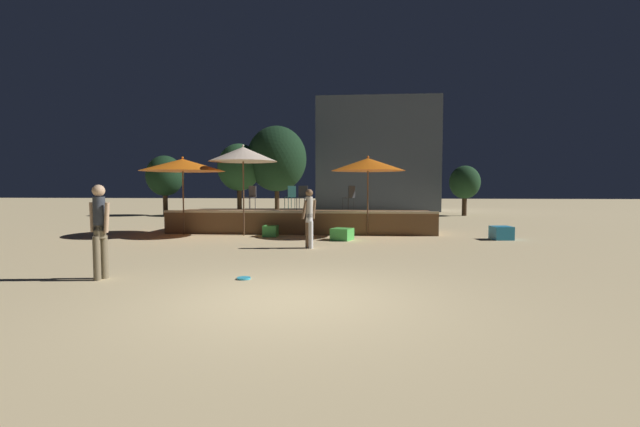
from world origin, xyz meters
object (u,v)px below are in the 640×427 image
cube_seat_2 (342,234)px  bistro_chair_0 (350,195)px  patio_umbrella_1 (183,165)px  patio_umbrella_2 (368,165)px  cube_seat_0 (501,233)px  background_tree_3 (165,176)px  background_tree_0 (277,159)px  person_1 (100,228)px  bistro_chair_1 (251,195)px  patio_umbrella_0 (243,154)px  frisbee_disc (244,278)px  cube_seat_1 (270,231)px  background_tree_1 (239,167)px  bistro_chair_3 (291,195)px  bistro_chair_2 (303,195)px  background_tree_2 (465,183)px  person_0 (309,217)px

cube_seat_2 → bistro_chair_0: bearing=84.5°
patio_umbrella_1 → patio_umbrella_2: same height
patio_umbrella_1 → cube_seat_0: patio_umbrella_1 is taller
patio_umbrella_2 → background_tree_3: 15.70m
bistro_chair_0 → background_tree_0: bearing=-113.6°
person_1 → bistro_chair_1: bearing=-170.0°
patio_umbrella_0 → frisbee_disc: size_ratio=12.53×
patio_umbrella_0 → bistro_chair_0: patio_umbrella_0 is taller
patio_umbrella_0 → cube_seat_1: patio_umbrella_0 is taller
frisbee_disc → patio_umbrella_0: bearing=104.7°
frisbee_disc → background_tree_1: size_ratio=0.06×
bistro_chair_3 → background_tree_0: background_tree_0 is taller
bistro_chair_3 → background_tree_1: bearing=-100.0°
bistro_chair_0 → background_tree_3: bearing=-87.2°
person_1 → bistro_chair_2: 8.92m
bistro_chair_2 → bistro_chair_3: (-0.59, 0.94, 0.00)m
bistro_chair_1 → background_tree_3: 11.70m
bistro_chair_0 → bistro_chair_1: bearing=-51.0°
background_tree_2 → background_tree_3: background_tree_3 is taller
cube_seat_2 → background_tree_0: (-4.38, 12.28, 3.26)m
patio_umbrella_0 → bistro_chair_1: 2.11m
bistro_chair_2 → patio_umbrella_0: bearing=-138.3°
bistro_chair_1 → bistro_chair_3: size_ratio=1.00×
patio_umbrella_1 → cube_seat_2: 6.30m
cube_seat_2 → patio_umbrella_1: bearing=168.5°
cube_seat_2 → background_tree_3: 16.12m
patio_umbrella_1 → person_0: (4.89, -3.09, -1.62)m
patio_umbrella_1 → background_tree_0: 11.23m
person_1 → patio_umbrella_2: bearing=160.3°
background_tree_1 → background_tree_3: bearing=-176.5°
patio_umbrella_2 → bistro_chair_1: bearing=164.5°
person_0 → bistro_chair_3: bearing=155.2°
bistro_chair_2 → patio_umbrella_2: bearing=-10.1°
bistro_chair_2 → background_tree_2: bearing=60.7°
cube_seat_2 → background_tree_0: 13.44m
patio_umbrella_2 → background_tree_0: bearing=115.5°
patio_umbrella_2 → background_tree_1: 12.82m
bistro_chair_0 → background_tree_3: background_tree_3 is taller
cube_seat_1 → background_tree_0: size_ratio=0.09×
person_0 → bistro_chair_3: (-1.28, 5.06, 0.52)m
cube_seat_1 → background_tree_3: size_ratio=0.13×
patio_umbrella_1 → cube_seat_2: (5.75, -1.17, -2.31)m
bistro_chair_1 → cube_seat_2: bearing=-8.4°
person_1 → person_0: bearing=156.4°
patio_umbrella_2 → person_0: size_ratio=1.70×
patio_umbrella_0 → cube_seat_1: 2.85m
bistro_chair_3 → cube_seat_2: bearing=86.9°
patio_umbrella_2 → patio_umbrella_1: bearing=-178.8°
patio_umbrella_0 → background_tree_3: bearing=126.1°
patio_umbrella_1 → background_tree_2: 17.09m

